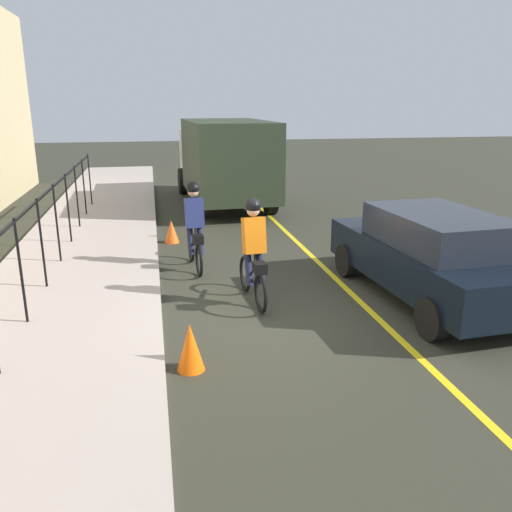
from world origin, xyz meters
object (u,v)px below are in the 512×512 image
object	(u,v)px
traffic_cone_far	(190,347)
box_truck_background	(223,158)
cyclist_lead	(195,227)
traffic_cone_near	(172,231)
patrol_sedan	(431,254)
cyclist_follow	(254,252)

from	to	relation	value
traffic_cone_far	box_truck_background	bearing A→B (deg)	-10.04
cyclist_lead	traffic_cone_far	bearing A→B (deg)	170.16
cyclist_lead	traffic_cone_near	world-z (taller)	cyclist_lead
cyclist_lead	traffic_cone_near	xyz separation A→B (m)	(2.30, 0.39, -0.63)
cyclist_lead	patrol_sedan	xyz separation A→B (m)	(-2.47, -3.85, -0.09)
patrol_sedan	traffic_cone_far	xyz separation A→B (m)	(-1.72, 4.27, -0.51)
box_truck_background	traffic_cone_near	xyz separation A→B (m)	(-4.66, 1.94, -1.27)
patrol_sedan	box_truck_background	bearing A→B (deg)	10.09
cyclist_follow	cyclist_lead	bearing A→B (deg)	17.92
traffic_cone_near	cyclist_follow	bearing A→B (deg)	-164.34
cyclist_follow	box_truck_background	size ratio (longest dim) A/B	0.27
cyclist_lead	traffic_cone_near	distance (m)	2.42
patrol_sedan	traffic_cone_far	world-z (taller)	patrol_sedan
traffic_cone_near	traffic_cone_far	distance (m)	6.49
box_truck_background	traffic_cone_near	world-z (taller)	box_truck_background
box_truck_background	traffic_cone_far	size ratio (longest dim) A/B	10.64
cyclist_lead	patrol_sedan	bearing A→B (deg)	-126.77
traffic_cone_near	cyclist_lead	bearing A→B (deg)	-170.31
cyclist_follow	patrol_sedan	size ratio (longest dim) A/B	0.41
traffic_cone_near	traffic_cone_far	world-z (taller)	traffic_cone_far
cyclist_lead	cyclist_follow	size ratio (longest dim) A/B	1.00
box_truck_background	traffic_cone_near	distance (m)	5.21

